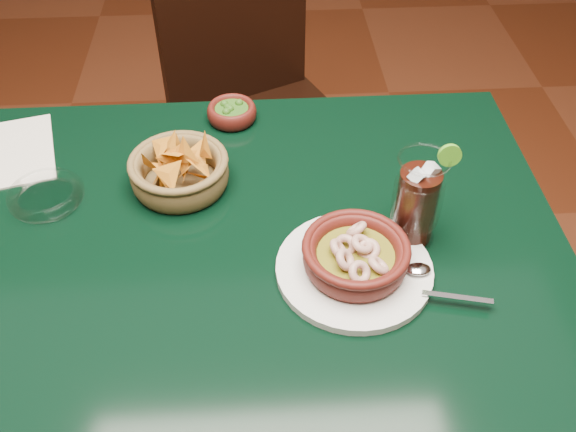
{
  "coord_description": "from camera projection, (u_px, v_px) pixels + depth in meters",
  "views": [
    {
      "loc": [
        0.1,
        -0.75,
        1.51
      ],
      "look_at": [
        0.14,
        -0.02,
        0.81
      ],
      "focal_mm": 40.0,
      "sensor_mm": 36.0,
      "label": 1
    }
  ],
  "objects": [
    {
      "name": "glass_ashtray",
      "position": [
        46.0,
        196.0,
        1.11
      ],
      "size": [
        0.14,
        0.14,
        0.03
      ],
      "color": "white",
      "rests_on": "dining_table"
    },
    {
      "name": "shrimp_plate",
      "position": [
        355.0,
        259.0,
        0.98
      ],
      "size": [
        0.32,
        0.24,
        0.08
      ],
      "color": "silver",
      "rests_on": "dining_table"
    },
    {
      "name": "dining_table",
      "position": [
        208.0,
        277.0,
        1.13
      ],
      "size": [
        1.2,
        0.8,
        0.75
      ],
      "color": "black",
      "rests_on": "ground"
    },
    {
      "name": "cola_drink",
      "position": [
        417.0,
        201.0,
        1.0
      ],
      "size": [
        0.16,
        0.16,
        0.19
      ],
      "color": "white",
      "rests_on": "dining_table"
    },
    {
      "name": "chip_basket",
      "position": [
        179.0,
        171.0,
        1.13
      ],
      "size": [
        0.21,
        0.21,
        0.12
      ],
      "color": "brown",
      "rests_on": "dining_table"
    },
    {
      "name": "guacamole_ramekin",
      "position": [
        232.0,
        112.0,
        1.29
      ],
      "size": [
        0.12,
        0.12,
        0.04
      ],
      "color": "#44110D",
      "rests_on": "dining_table"
    },
    {
      "name": "dining_chair",
      "position": [
        258.0,
        109.0,
        1.73
      ],
      "size": [
        0.58,
        0.58,
        0.95
      ],
      "color": "black",
      "rests_on": "ground"
    },
    {
      "name": "paper_menu",
      "position": [
        10.0,
        153.0,
        1.22
      ],
      "size": [
        0.21,
        0.24,
        0.0
      ],
      "color": "beige",
      "rests_on": "dining_table"
    }
  ]
}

